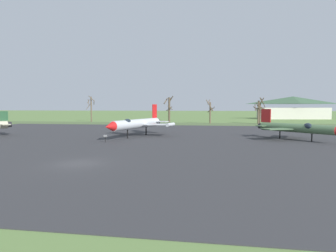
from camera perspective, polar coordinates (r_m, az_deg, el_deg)
ground_plane at (r=25.54m, az=-17.85°, el=-7.46°), size 600.00×600.00×0.00m
asphalt_apron at (r=43.01m, az=-6.72°, el=-2.64°), size 86.06×62.71×0.05m
grass_verge_strip at (r=79.54m, az=0.29°, el=0.45°), size 146.06×12.00×0.06m
jet_fighter_front_left at (r=44.75m, az=25.14°, el=-0.35°), size 11.04×10.98×4.60m
jet_fighter_front_right at (r=45.68m, az=-6.49°, el=0.50°), size 11.04×15.24×5.39m
info_placard_front_right at (r=39.28m, az=-12.78°, el=-2.42°), size 0.53×0.35×1.06m
bare_tree_far_left at (r=93.40m, az=-15.54°, el=3.64°), size 2.80×2.78×8.47m
bare_tree_left_of_center at (r=87.26m, az=0.22°, el=3.67°), size 3.01×2.83×8.39m
bare_tree_center at (r=81.52m, az=8.66°, el=3.07°), size 2.66×2.64×7.04m
bare_tree_right_of_center at (r=83.12m, az=18.18°, el=3.07°), size 2.51×2.88×7.59m
bare_tree_far_right at (r=84.63m, az=18.37°, el=2.86°), size 3.63×2.43×7.32m
visitor_building at (r=123.07m, az=24.29°, el=3.45°), size 28.61×13.88×9.06m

